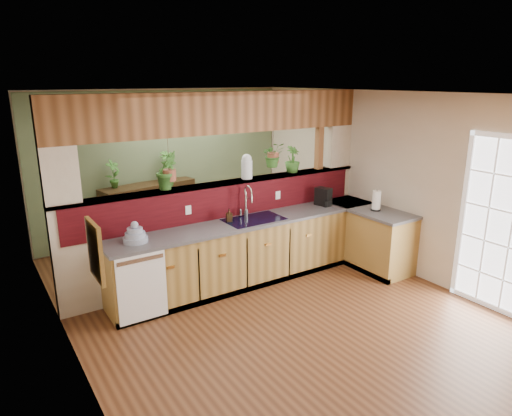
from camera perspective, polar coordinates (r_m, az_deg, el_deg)
ground at (r=5.75m, az=3.01°, el=-12.89°), size 4.60×7.00×0.01m
ceiling at (r=5.04m, az=3.44°, el=13.98°), size 4.60×7.00×0.01m
wall_back at (r=8.26m, az=-11.31°, el=5.37°), size 4.60×0.02×2.60m
wall_left at (r=4.37m, az=-22.06°, el=-4.94°), size 0.02×7.00×2.60m
wall_right at (r=6.82m, az=19.03°, el=2.61°), size 0.02×7.00×2.60m
pass_through_partition at (r=6.39m, az=-3.73°, el=1.59°), size 4.60×0.21×2.60m
pass_through_ledge at (r=6.33m, az=-4.00°, el=3.13°), size 4.60×0.21×0.04m
header_beam at (r=6.19m, az=-4.18°, el=11.78°), size 4.60×0.15×0.55m
sage_backwall at (r=8.24m, az=-11.26°, el=5.35°), size 4.55×0.02×2.55m
countertop at (r=6.65m, az=4.52°, el=-4.54°), size 4.14×1.52×0.90m
dishwasher at (r=5.47m, az=-14.05°, el=-9.61°), size 0.58×0.03×0.82m
navy_sink at (r=6.29m, az=-0.25°, el=-2.11°), size 0.82×0.50×0.18m
french_door at (r=6.18m, az=28.07°, el=-2.16°), size 0.06×1.02×2.16m
framed_print at (r=3.55m, az=-19.43°, el=-5.10°), size 0.04×0.35×0.45m
faucet at (r=6.32m, az=-1.13°, el=1.03°), size 0.20×0.20×0.46m
dish_stack at (r=5.57m, az=-14.86°, el=-3.35°), size 0.29×0.29×0.26m
soap_dispenser at (r=6.16m, az=-3.39°, el=-0.92°), size 0.10×0.10×0.17m
coffee_maker at (r=7.00m, az=8.46°, el=1.33°), size 0.15×0.24×0.27m
paper_towel at (r=6.89m, az=14.81°, el=0.87°), size 0.15×0.15×0.31m
glass_jar at (r=6.48m, az=-1.16°, el=5.23°), size 0.16×0.16×0.35m
ledge_plant_left at (r=5.93m, az=-11.12°, el=4.63°), size 0.28×0.23×0.50m
ledge_plant_right at (r=6.93m, az=4.57°, el=6.09°), size 0.28×0.28×0.40m
hanging_plant_a at (r=5.93m, az=-10.84°, el=5.50°), size 0.21×0.17×0.55m
hanging_plant_b at (r=6.68m, az=2.17°, el=7.98°), size 0.40×0.37×0.47m
shelving_console at (r=8.07m, az=-13.11°, el=-0.83°), size 1.70×0.75×1.09m
shelf_plant_a at (r=7.72m, az=-17.40°, el=4.08°), size 0.29×0.25×0.47m
shelf_plant_b at (r=8.01m, az=-11.02°, el=5.11°), size 0.37×0.37×0.52m
floor_plant at (r=7.61m, az=-2.59°, el=-2.57°), size 0.67×0.59×0.71m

